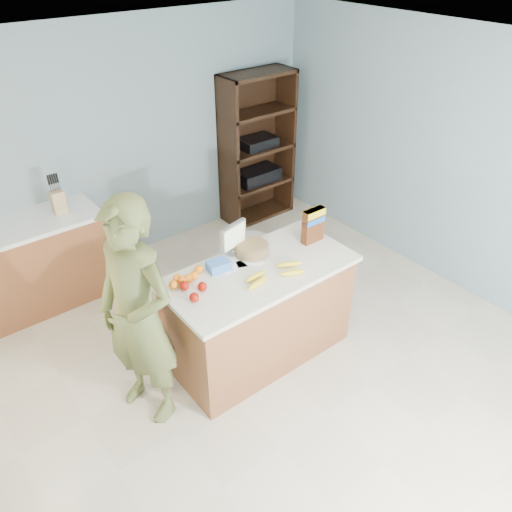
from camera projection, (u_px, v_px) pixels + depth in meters
floor at (281, 372)px, 4.24m from camera, size 4.50×5.00×0.02m
walls at (288, 198)px, 3.32m from camera, size 4.52×5.02×2.51m
counter_peninsula at (260, 316)px, 4.20m from camera, size 1.56×0.76×0.90m
back_cabinet at (40, 262)px, 4.81m from camera, size 1.24×0.62×0.90m
shelving_unit at (255, 150)px, 6.09m from camera, size 0.90×0.40×1.80m
person at (138, 317)px, 3.45m from camera, size 0.63×0.77×1.81m
knife_block at (58, 201)px, 4.64m from camera, size 0.12×0.10×0.31m
envelopes at (241, 265)px, 3.98m from camera, size 0.38×0.18×0.00m
bananas at (274, 274)px, 3.84m from camera, size 0.56×0.24×0.05m
apples at (194, 290)px, 3.65m from camera, size 0.19×0.24×0.07m
oranges at (186, 278)px, 3.78m from camera, size 0.33×0.12×0.07m
blue_carton at (219, 266)px, 3.91m from camera, size 0.19×0.14×0.08m
salad_bowl at (252, 247)px, 4.09m from camera, size 0.30×0.30×0.13m
tv at (233, 238)px, 4.03m from camera, size 0.28×0.12×0.28m
cereal_box at (313, 223)px, 4.19m from camera, size 0.20×0.08×0.30m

